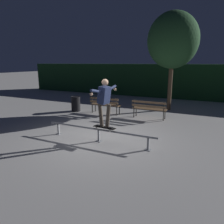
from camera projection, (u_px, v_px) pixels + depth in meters
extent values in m
plane|color=#ADAAA8|center=(103.00, 138.00, 7.29)|extent=(90.00, 90.00, 0.00)
cube|color=#193D1E|center=(164.00, 81.00, 15.73)|extent=(24.00, 1.20, 2.46)
cylinder|color=gray|center=(99.00, 130.00, 6.93)|extent=(3.98, 0.06, 0.06)
cube|color=gray|center=(59.00, 129.00, 7.69)|extent=(0.06, 0.06, 0.38)
cube|color=gray|center=(59.00, 134.00, 7.73)|extent=(0.18, 0.18, 0.01)
cube|color=gray|center=(99.00, 136.00, 6.98)|extent=(0.06, 0.06, 0.38)
cube|color=gray|center=(99.00, 141.00, 7.03)|extent=(0.18, 0.18, 0.01)
cube|color=gray|center=(148.00, 144.00, 6.28)|extent=(0.06, 0.06, 0.38)
cube|color=gray|center=(148.00, 150.00, 6.32)|extent=(0.18, 0.18, 0.01)
cube|color=black|center=(104.00, 127.00, 6.82)|extent=(0.80, 0.29, 0.02)
cube|color=black|center=(104.00, 127.00, 6.82)|extent=(0.78, 0.28, 0.00)
cube|color=#9E9EA3|center=(111.00, 129.00, 6.68)|extent=(0.07, 0.17, 0.02)
cube|color=#9E9EA3|center=(98.00, 127.00, 6.96)|extent=(0.07, 0.17, 0.02)
cylinder|color=beige|center=(110.00, 131.00, 6.63)|extent=(0.06, 0.04, 0.05)
cylinder|color=beige|center=(113.00, 130.00, 6.76)|extent=(0.06, 0.04, 0.05)
cylinder|color=beige|center=(96.00, 128.00, 6.90)|extent=(0.06, 0.04, 0.05)
cylinder|color=beige|center=(99.00, 127.00, 7.03)|extent=(0.06, 0.04, 0.05)
cube|color=black|center=(109.00, 127.00, 6.72)|extent=(0.27, 0.13, 0.03)
cube|color=black|center=(100.00, 126.00, 6.90)|extent=(0.27, 0.13, 0.03)
cylinder|color=#473D33|center=(108.00, 116.00, 6.65)|extent=(0.22, 0.15, 0.79)
cylinder|color=#473D33|center=(101.00, 115.00, 6.80)|extent=(0.22, 0.15, 0.79)
cube|color=#1E284C|center=(104.00, 95.00, 6.57)|extent=(0.37, 0.40, 0.57)
cylinder|color=#1E284C|center=(97.00, 91.00, 6.22)|extent=(0.15, 0.61, 0.21)
cylinder|color=#1E284C|center=(111.00, 89.00, 6.85)|extent=(0.15, 0.61, 0.21)
sphere|color=tan|center=(91.00, 94.00, 6.00)|extent=(0.09, 0.09, 0.09)
sphere|color=tan|center=(115.00, 89.00, 7.09)|extent=(0.09, 0.09, 0.09)
sphere|color=tan|center=(105.00, 82.00, 6.46)|extent=(0.21, 0.21, 0.21)
cube|color=#282623|center=(119.00, 110.00, 10.68)|extent=(0.04, 0.04, 0.44)
cube|color=#282623|center=(117.00, 111.00, 10.40)|extent=(0.04, 0.04, 0.44)
cube|color=#282623|center=(116.00, 103.00, 10.26)|extent=(0.04, 0.04, 0.44)
cube|color=#282623|center=(95.00, 107.00, 11.27)|extent=(0.04, 0.04, 0.44)
cube|color=#282623|center=(92.00, 108.00, 10.99)|extent=(0.04, 0.04, 0.44)
cube|color=#282623|center=(92.00, 100.00, 10.86)|extent=(0.04, 0.04, 0.44)
cube|color=brown|center=(107.00, 104.00, 10.90)|extent=(1.60, 0.10, 0.04)
cube|color=brown|center=(106.00, 105.00, 10.78)|extent=(1.60, 0.10, 0.04)
cube|color=brown|center=(104.00, 105.00, 10.66)|extent=(1.60, 0.10, 0.04)
cube|color=brown|center=(104.00, 102.00, 10.56)|extent=(1.60, 0.05, 0.09)
cube|color=brown|center=(104.00, 99.00, 10.52)|extent=(1.60, 0.05, 0.09)
cube|color=#282623|center=(165.00, 115.00, 9.71)|extent=(0.04, 0.04, 0.44)
cube|color=#282623|center=(163.00, 116.00, 9.43)|extent=(0.04, 0.04, 0.44)
cube|color=#282623|center=(164.00, 107.00, 9.30)|extent=(0.04, 0.04, 0.44)
cube|color=#282623|center=(136.00, 112.00, 10.31)|extent=(0.04, 0.04, 0.44)
cube|color=#282623|center=(134.00, 113.00, 10.03)|extent=(0.04, 0.04, 0.44)
cube|color=#282623|center=(134.00, 104.00, 9.89)|extent=(0.04, 0.04, 0.44)
cube|color=brown|center=(150.00, 108.00, 9.94)|extent=(1.60, 0.10, 0.04)
cube|color=brown|center=(149.00, 109.00, 9.82)|extent=(1.60, 0.10, 0.04)
cube|color=brown|center=(149.00, 109.00, 9.69)|extent=(1.60, 0.10, 0.04)
cube|color=brown|center=(148.00, 106.00, 9.59)|extent=(1.60, 0.05, 0.09)
cube|color=brown|center=(148.00, 102.00, 9.55)|extent=(1.60, 0.05, 0.09)
cylinder|color=brown|center=(170.00, 87.00, 11.41)|extent=(0.22, 0.22, 2.58)
ellipsoid|color=#234C28|center=(173.00, 40.00, 10.86)|extent=(2.63, 2.63, 2.89)
cylinder|color=black|center=(76.00, 104.00, 11.30)|extent=(0.48, 0.48, 0.78)
torus|color=black|center=(75.00, 97.00, 11.21)|extent=(0.52, 0.52, 0.04)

